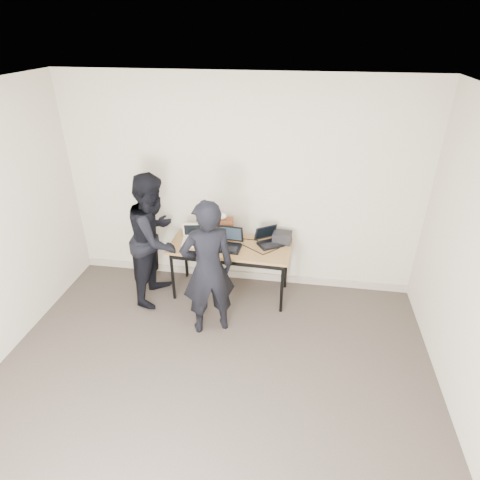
% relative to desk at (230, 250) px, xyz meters
% --- Properties ---
extents(room, '(4.60, 4.60, 2.80)m').
position_rel_desk_xyz_m(room, '(0.07, -1.86, 0.69)').
color(room, '#3F3630').
rests_on(room, ground).
extents(desk, '(1.52, 0.71, 0.72)m').
position_rel_desk_xyz_m(desk, '(0.00, 0.00, 0.00)').
color(desk, brown).
rests_on(desk, ground).
extents(laptop_beige, '(0.31, 0.30, 0.22)m').
position_rel_desk_xyz_m(laptop_beige, '(-0.47, 0.02, 0.10)').
color(laptop_beige, beige).
rests_on(laptop_beige, desk).
extents(laptop_center, '(0.34, 0.33, 0.25)m').
position_rel_desk_xyz_m(laptop_center, '(-0.01, -0.03, 0.12)').
color(laptop_center, black).
rests_on(laptop_center, desk).
extents(laptop_right, '(0.39, 0.39, 0.21)m').
position_rel_desk_xyz_m(laptop_right, '(0.47, 0.13, 0.11)').
color(laptop_right, black).
rests_on(laptop_right, desk).
extents(leather_satchel, '(0.38, 0.23, 0.25)m').
position_rel_desk_xyz_m(leather_satchel, '(-0.18, 0.23, 0.19)').
color(leather_satchel, brown).
rests_on(leather_satchel, desk).
extents(tissue, '(0.14, 0.12, 0.08)m').
position_rel_desk_xyz_m(tissue, '(-0.15, 0.23, 0.34)').
color(tissue, white).
rests_on(tissue, leather_satchel).
extents(equipment_box, '(0.24, 0.21, 0.13)m').
position_rel_desk_xyz_m(equipment_box, '(0.63, 0.19, 0.12)').
color(equipment_box, black).
rests_on(equipment_box, desk).
extents(power_brick, '(0.09, 0.06, 0.03)m').
position_rel_desk_xyz_m(power_brick, '(-0.22, -0.17, 0.08)').
color(power_brick, black).
rests_on(power_brick, desk).
extents(cables, '(1.14, 0.41, 0.01)m').
position_rel_desk_xyz_m(cables, '(0.04, -0.01, 0.06)').
color(cables, silver).
rests_on(cables, desk).
extents(person_typist, '(0.70, 0.60, 1.62)m').
position_rel_desk_xyz_m(person_typist, '(-0.12, -0.70, 0.15)').
color(person_typist, black).
rests_on(person_typist, ground).
extents(person_observer, '(0.70, 0.86, 1.66)m').
position_rel_desk_xyz_m(person_observer, '(-0.91, -0.15, 0.17)').
color(person_observer, black).
rests_on(person_observer, ground).
extents(baseboard, '(4.50, 0.03, 0.10)m').
position_rel_desk_xyz_m(baseboard, '(0.07, 0.38, -0.61)').
color(baseboard, '#A59989').
rests_on(baseboard, ground).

